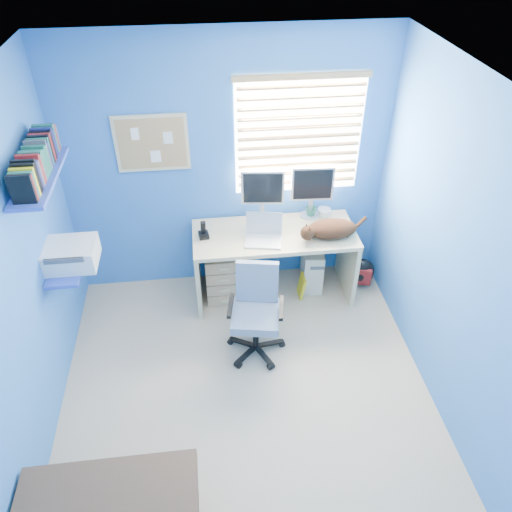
{
  "coord_description": "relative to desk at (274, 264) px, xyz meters",
  "views": [
    {
      "loc": [
        -0.24,
        -2.53,
        3.41
      ],
      "look_at": [
        0.15,
        0.65,
        0.95
      ],
      "focal_mm": 35.0,
      "sensor_mm": 36.0,
      "label": 1
    }
  ],
  "objects": [
    {
      "name": "floor",
      "position": [
        -0.4,
        -1.26,
        -0.37
      ],
      "size": [
        3.0,
        3.2,
        0.0
      ],
      "primitive_type": "cube",
      "color": "#BCA58D",
      "rests_on": "ground"
    },
    {
      "name": "ceiling",
      "position": [
        -0.4,
        -1.26,
        2.13
      ],
      "size": [
        3.0,
        3.2,
        0.0
      ],
      "primitive_type": "cube",
      "color": "white",
      "rests_on": "wall_back"
    },
    {
      "name": "wall_back",
      "position": [
        -0.4,
        0.34,
        0.88
      ],
      "size": [
        3.0,
        0.01,
        2.5
      ],
      "primitive_type": "cube",
      "color": "#2A6DB9",
      "rests_on": "ground"
    },
    {
      "name": "wall_left",
      "position": [
        -1.9,
        -1.26,
        0.88
      ],
      "size": [
        0.01,
        3.2,
        2.5
      ],
      "primitive_type": "cube",
      "color": "#2A6DB9",
      "rests_on": "ground"
    },
    {
      "name": "wall_right",
      "position": [
        1.1,
        -1.26,
        0.88
      ],
      "size": [
        0.01,
        3.2,
        2.5
      ],
      "primitive_type": "cube",
      "color": "#2A6DB9",
      "rests_on": "ground"
    },
    {
      "name": "desk",
      "position": [
        0.0,
        0.0,
        0.0
      ],
      "size": [
        1.53,
        0.65,
        0.74
      ],
      "primitive_type": "cube",
      "color": "#CAB78F",
      "rests_on": "floor"
    },
    {
      "name": "laptop",
      "position": [
        -0.12,
        -0.12,
        0.48
      ],
      "size": [
        0.37,
        0.32,
        0.22
      ],
      "primitive_type": "cube",
      "rotation": [
        0.0,
        0.0,
        -0.19
      ],
      "color": "silver",
      "rests_on": "desk"
    },
    {
      "name": "monitor_left",
      "position": [
        -0.09,
        0.23,
        0.64
      ],
      "size": [
        0.41,
        0.17,
        0.54
      ],
      "primitive_type": "cube",
      "rotation": [
        0.0,
        0.0,
        -0.12
      ],
      "color": "silver",
      "rests_on": "desk"
    },
    {
      "name": "monitor_right",
      "position": [
        0.38,
        0.24,
        0.64
      ],
      "size": [
        0.41,
        0.14,
        0.54
      ],
      "primitive_type": "cube",
      "rotation": [
        0.0,
        0.0,
        -0.06
      ],
      "color": "silver",
      "rests_on": "desk"
    },
    {
      "name": "phone",
      "position": [
        -0.66,
        0.02,
        0.45
      ],
      "size": [
        0.1,
        0.12,
        0.17
      ],
      "primitive_type": "cube",
      "rotation": [
        0.0,
        0.0,
        0.13
      ],
      "color": "black",
      "rests_on": "desk"
    },
    {
      "name": "mug",
      "position": [
        0.39,
        0.24,
        0.42
      ],
      "size": [
        0.1,
        0.09,
        0.1
      ],
      "primitive_type": "imported",
      "color": "#1F614C",
      "rests_on": "desk"
    },
    {
      "name": "cd_spindle",
      "position": [
        0.53,
        0.24,
        0.41
      ],
      "size": [
        0.13,
        0.13,
        0.07
      ],
      "primitive_type": "cylinder",
      "color": "silver",
      "rests_on": "desk"
    },
    {
      "name": "cat",
      "position": [
        0.51,
        -0.12,
        0.45
      ],
      "size": [
        0.51,
        0.35,
        0.17
      ],
      "primitive_type": "ellipsoid",
      "rotation": [
        0.0,
        0.0,
        0.24
      ],
      "color": "black",
      "rests_on": "desk"
    },
    {
      "name": "tower_pc",
      "position": [
        0.42,
        0.12,
        -0.14
      ],
      "size": [
        0.24,
        0.46,
        0.45
      ],
      "primitive_type": "cube",
      "rotation": [
        0.0,
        0.0,
        -0.11
      ],
      "color": "beige",
      "rests_on": "floor"
    },
    {
      "name": "drawer_boxes",
      "position": [
        -0.5,
        -0.01,
        -0.1
      ],
      "size": [
        0.35,
        0.28,
        0.54
      ],
      "primitive_type": "cube",
      "color": "tan",
      "rests_on": "floor"
    },
    {
      "name": "yellow_book",
      "position": [
        0.28,
        -0.08,
        -0.25
      ],
      "size": [
        0.03,
        0.17,
        0.24
      ],
      "primitive_type": "cube",
      "color": "yellow",
      "rests_on": "floor"
    },
    {
      "name": "backpack",
      "position": [
        0.92,
        0.02,
        -0.22
      ],
      "size": [
        0.3,
        0.26,
        0.31
      ],
      "primitive_type": "ellipsoid",
      "rotation": [
        0.0,
        0.0,
        -0.26
      ],
      "color": "black",
      "rests_on": "floor"
    },
    {
      "name": "office_chair",
      "position": [
        -0.26,
        -0.72,
        -0.05
      ],
      "size": [
        0.57,
        0.57,
        0.84
      ],
      "color": "black",
      "rests_on": "floor"
    },
    {
      "name": "window_blinds",
      "position": [
        0.25,
        0.31,
        1.18
      ],
      "size": [
        1.15,
        0.05,
        1.1
      ],
      "color": "white",
      "rests_on": "ground"
    },
    {
      "name": "corkboard",
      "position": [
        -1.05,
        0.33,
        1.18
      ],
      "size": [
        0.64,
        0.02,
        0.52
      ],
      "color": "#CAB78F",
      "rests_on": "ground"
    },
    {
      "name": "wall_shelves",
      "position": [
        -1.75,
        -0.51,
        1.06
      ],
      "size": [
        0.42,
        0.9,
        1.05
      ],
      "color": "blue",
      "rests_on": "ground"
    }
  ]
}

